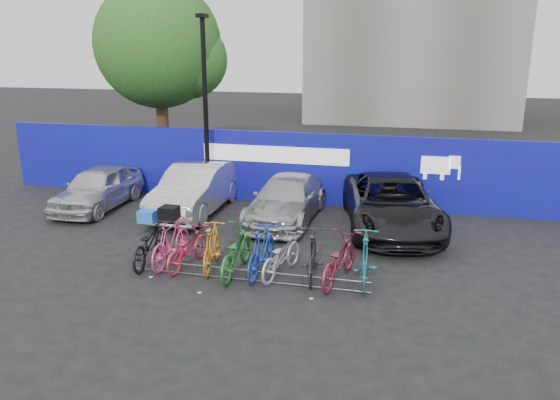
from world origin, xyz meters
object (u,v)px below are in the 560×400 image
(car_3, at_px, (391,204))
(car_1, at_px, (195,189))
(bike_4, at_px, (236,251))
(bike_rack, at_px, (246,275))
(car_2, at_px, (286,199))
(bike_5, at_px, (262,251))
(lamppost, at_px, (205,105))
(bike_0, at_px, (149,243))
(bike_1, at_px, (171,242))
(tree, at_px, (164,48))
(bike_2, at_px, (187,248))
(bike_9, at_px, (365,258))
(bike_3, at_px, (212,247))
(bike_6, at_px, (281,255))
(bike_8, at_px, (339,260))
(bike_7, at_px, (313,255))
(car_0, at_px, (98,188))

(car_3, bearing_deg, car_1, 167.49)
(bike_4, bearing_deg, bike_rack, 132.17)
(car_2, bearing_deg, bike_5, -83.16)
(lamppost, height_order, bike_0, lamppost)
(bike_1, bearing_deg, tree, -62.37)
(car_1, height_order, bike_2, car_1)
(tree, distance_m, bike_9, 14.49)
(bike_3, bearing_deg, lamppost, -76.88)
(bike_6, bearing_deg, bike_3, 14.11)
(car_1, xyz_separation_m, bike_3, (2.16, -4.21, -0.21))
(bike_0, bearing_deg, bike_1, -178.79)
(bike_0, bearing_deg, bike_8, 175.44)
(bike_8, bearing_deg, bike_7, 5.74)
(bike_5, distance_m, bike_7, 1.18)
(lamppost, bearing_deg, bike_0, -83.84)
(car_2, height_order, bike_6, car_2)
(bike_3, distance_m, bike_8, 3.02)
(bike_2, distance_m, bike_5, 1.86)
(lamppost, distance_m, bike_4, 6.85)
(bike_2, xyz_separation_m, bike_5, (1.85, -0.03, 0.11))
(bike_rack, distance_m, car_3, 5.51)
(bike_1, height_order, bike_4, bike_1)
(lamppost, relative_size, bike_4, 2.92)
(bike_4, bearing_deg, bike_0, -2.94)
(bike_8, bearing_deg, bike_5, 12.67)
(car_1, height_order, car_3, car_1)
(car_1, distance_m, bike_1, 4.34)
(bike_6, bearing_deg, car_1, -34.05)
(bike_1, bearing_deg, car_2, -112.19)
(car_0, bearing_deg, bike_9, -24.74)
(bike_rack, distance_m, bike_4, 0.66)
(bike_rack, relative_size, bike_0, 2.81)
(lamppost, distance_m, car_2, 4.23)
(bike_3, distance_m, bike_6, 1.68)
(bike_2, bearing_deg, bike_4, -176.92)
(car_0, height_order, car_2, car_0)
(bike_2, xyz_separation_m, bike_4, (1.26, -0.12, 0.07))
(bike_1, bearing_deg, bike_7, -177.15)
(bike_0, relative_size, bike_8, 0.98)
(bike_5, distance_m, bike_6, 0.46)
(bike_2, bearing_deg, bike_3, -168.64)
(tree, bearing_deg, bike_8, -49.09)
(bike_3, bearing_deg, bike_5, 168.45)
(bike_4, relative_size, bike_6, 1.14)
(bike_4, xyz_separation_m, bike_7, (1.78, 0.18, 0.02))
(bike_3, height_order, bike_9, bike_9)
(car_1, relative_size, bike_3, 2.53)
(bike_7, distance_m, bike_9, 1.19)
(bike_rack, xyz_separation_m, bike_3, (-1.00, 0.54, 0.39))
(car_3, height_order, bike_2, car_3)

